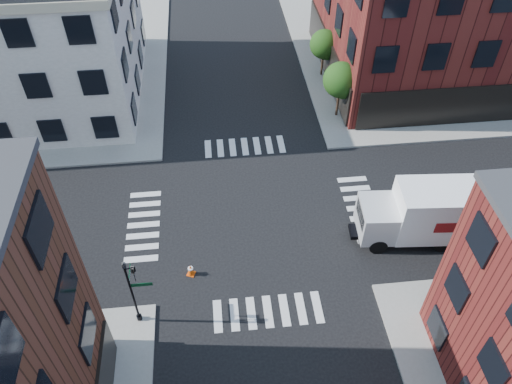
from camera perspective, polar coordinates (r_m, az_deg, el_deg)
The scene contains 8 objects.
ground at distance 31.78m, azimuth -0.17°, elevation -2.79°, with size 120.00×120.00×0.00m, color black.
sidewalk_ne at distance 53.64m, azimuth 21.13°, elevation 15.95°, with size 30.00×30.00×0.15m, color gray.
building_ne at distance 47.05m, azimuth 24.76°, elevation 19.13°, with size 25.00×16.00×12.00m, color #491312.
tree_near at distance 38.57m, azimuth 9.75°, elevation 12.33°, with size 2.69×2.69×4.49m.
tree_far at distance 43.72m, azimuth 7.88°, elevation 16.24°, with size 2.43×2.43×4.07m.
signal_pole at distance 25.68m, azimuth -13.93°, elevation -10.49°, with size 1.29×1.24×4.60m.
box_truck at distance 31.01m, azimuth 19.75°, elevation -2.28°, with size 8.77×3.22×3.90m.
traffic_cone at distance 28.86m, azimuth -7.48°, elevation -8.82°, with size 0.57×0.57×0.80m.
Camera 1 is at (-2.16, -21.38, 23.41)m, focal length 35.00 mm.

